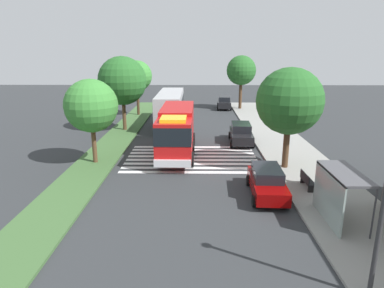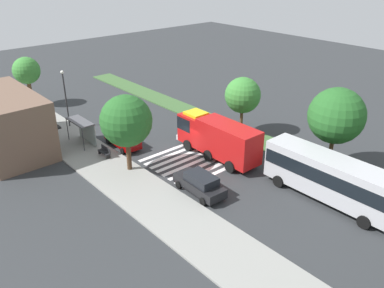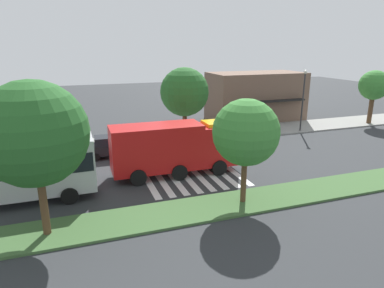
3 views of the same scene
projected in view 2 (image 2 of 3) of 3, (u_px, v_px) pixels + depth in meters
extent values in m
plane|color=#2D3033|center=(191.00, 152.00, 39.09)|extent=(120.00, 120.00, 0.00)
cube|color=gray|center=(121.00, 178.00, 34.33)|extent=(60.00, 4.78, 0.14)
cube|color=#3D6033|center=(240.00, 132.00, 43.26)|extent=(60.00, 3.00, 0.14)
cube|color=silver|center=(225.00, 169.00, 35.91)|extent=(0.45, 10.03, 0.01)
cube|color=silver|center=(218.00, 165.00, 36.52)|extent=(0.45, 10.03, 0.01)
cube|color=silver|center=(211.00, 162.00, 37.13)|extent=(0.45, 10.03, 0.01)
cube|color=silver|center=(204.00, 159.00, 37.74)|extent=(0.45, 10.03, 0.01)
cube|color=silver|center=(198.00, 155.00, 38.35)|extent=(0.45, 10.03, 0.01)
cube|color=silver|center=(192.00, 152.00, 38.97)|extent=(0.45, 10.03, 0.01)
cube|color=silver|center=(186.00, 149.00, 39.58)|extent=(0.45, 10.03, 0.01)
cube|color=silver|center=(180.00, 146.00, 40.19)|extent=(0.45, 10.03, 0.01)
cube|color=#B71414|center=(196.00, 128.00, 39.42)|extent=(2.72, 2.52, 2.86)
cube|color=#B71414|center=(228.00, 141.00, 36.28)|extent=(6.31, 2.55, 3.14)
cube|color=black|center=(193.00, 121.00, 39.45)|extent=(1.96, 2.53, 1.26)
cube|color=silver|center=(186.00, 134.00, 40.91)|extent=(0.26, 2.49, 0.50)
cube|color=yellow|center=(196.00, 113.00, 38.75)|extent=(1.90, 1.76, 0.24)
cylinder|color=black|center=(188.00, 145.00, 39.11)|extent=(1.10, 0.31, 1.10)
cylinder|color=black|center=(207.00, 138.00, 40.58)|extent=(1.10, 0.31, 1.10)
cylinder|color=black|center=(230.00, 167.00, 35.14)|extent=(1.10, 0.31, 1.10)
cylinder|color=black|center=(249.00, 158.00, 36.61)|extent=(1.10, 0.31, 1.10)
cylinder|color=black|center=(208.00, 156.00, 37.08)|extent=(1.10, 0.31, 1.10)
cylinder|color=black|center=(227.00, 148.00, 38.55)|extent=(1.10, 0.31, 1.10)
cube|color=black|center=(199.00, 185.00, 32.04)|extent=(4.86, 2.07, 0.77)
cube|color=black|center=(201.00, 179.00, 31.57)|extent=(2.75, 1.75, 0.67)
cylinder|color=black|center=(179.00, 185.00, 32.81)|extent=(0.65, 0.25, 0.64)
cylinder|color=black|center=(196.00, 178.00, 33.84)|extent=(0.65, 0.25, 0.64)
cylinder|color=black|center=(203.00, 202.00, 30.58)|extent=(0.65, 0.25, 0.64)
cylinder|color=black|center=(221.00, 194.00, 31.61)|extent=(0.65, 0.25, 0.64)
cube|color=#720505|center=(123.00, 140.00, 39.87)|extent=(4.61, 1.95, 0.70)
cube|color=black|center=(123.00, 135.00, 39.43)|extent=(2.60, 1.65, 0.60)
cylinder|color=black|center=(108.00, 141.00, 40.58)|extent=(0.65, 0.25, 0.64)
cylinder|color=black|center=(123.00, 136.00, 41.57)|extent=(0.65, 0.25, 0.64)
cylinder|color=black|center=(123.00, 151.00, 38.47)|extent=(0.65, 0.25, 0.64)
cylinder|color=black|center=(138.00, 146.00, 39.46)|extent=(0.65, 0.25, 0.64)
cube|color=#B2B2B7|center=(330.00, 177.00, 30.55)|extent=(10.65, 2.57, 3.15)
cube|color=black|center=(330.00, 172.00, 30.38)|extent=(10.44, 2.62, 1.13)
cylinder|color=black|center=(381.00, 208.00, 29.45)|extent=(1.00, 0.30, 1.00)
cylinder|color=black|center=(364.00, 222.00, 27.94)|extent=(1.00, 0.30, 1.00)
cylinder|color=black|center=(297.00, 171.00, 34.51)|extent=(1.00, 0.30, 1.00)
cylinder|color=black|center=(278.00, 181.00, 32.99)|extent=(1.00, 0.30, 1.00)
cube|color=#4C4C51|center=(80.00, 121.00, 39.48)|extent=(3.50, 1.40, 0.12)
cube|color=#8C9E99|center=(87.00, 131.00, 40.39)|extent=(3.50, 0.08, 2.40)
cylinder|color=#333338|center=(83.00, 140.00, 38.45)|extent=(0.08, 0.08, 2.40)
cylinder|color=#333338|center=(68.00, 129.00, 40.76)|extent=(0.08, 0.08, 2.40)
cube|color=black|center=(104.00, 152.00, 37.76)|extent=(1.60, 0.50, 0.08)
cube|color=black|center=(106.00, 149.00, 37.77)|extent=(1.60, 0.06, 0.45)
cube|color=black|center=(108.00, 157.00, 37.36)|extent=(0.08, 0.45, 0.37)
cube|color=black|center=(101.00, 152.00, 38.34)|extent=(0.08, 0.45, 0.37)
cylinder|color=#2D2D30|center=(66.00, 101.00, 43.36)|extent=(0.16, 0.16, 5.97)
sphere|color=white|center=(62.00, 72.00, 42.00)|extent=(0.36, 0.36, 0.36)
cube|color=brown|center=(5.00, 123.00, 38.23)|extent=(11.26, 5.63, 5.79)
cube|color=black|center=(38.00, 116.00, 40.18)|extent=(9.01, 0.80, 0.16)
cylinder|color=#47301E|center=(129.00, 153.00, 35.00)|extent=(0.42, 0.42, 3.07)
sphere|color=#235B23|center=(126.00, 121.00, 33.66)|extent=(4.49, 4.49, 4.49)
cylinder|color=#513823|center=(30.00, 92.00, 50.42)|extent=(0.51, 0.51, 3.25)
sphere|color=#387F33|center=(26.00, 71.00, 49.22)|extent=(3.34, 3.34, 3.34)
cylinder|color=#513823|center=(331.00, 151.00, 35.19)|extent=(0.37, 0.37, 3.31)
sphere|color=#235B23|center=(336.00, 116.00, 33.75)|extent=(4.85, 4.85, 4.85)
cylinder|color=#513823|center=(241.00, 120.00, 42.52)|extent=(0.32, 0.32, 2.84)
sphere|color=#387F33|center=(243.00, 95.00, 41.35)|extent=(3.76, 3.76, 3.76)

